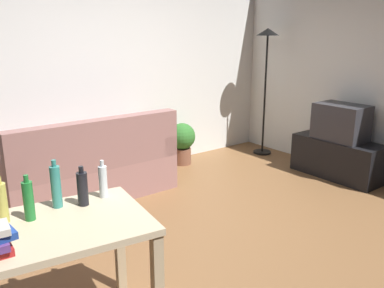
# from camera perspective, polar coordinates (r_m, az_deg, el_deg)

# --- Properties ---
(ground_plane) EXTENTS (5.20, 4.40, 0.02)m
(ground_plane) POSITION_cam_1_polar(r_m,az_deg,el_deg) (3.69, 3.60, -13.42)
(ground_plane) COLOR brown
(wall_rear) EXTENTS (5.20, 0.10, 2.70)m
(wall_rear) POSITION_cam_1_polar(r_m,az_deg,el_deg) (5.10, -12.83, 10.47)
(wall_rear) COLOR white
(wall_rear) RESTS_ON ground_plane
(couch) EXTENTS (1.83, 0.84, 0.92)m
(couch) POSITION_cam_1_polar(r_m,az_deg,el_deg) (4.58, -14.17, -3.60)
(couch) COLOR #996B66
(couch) RESTS_ON ground_plane
(tv_stand) EXTENTS (0.44, 1.10, 0.48)m
(tv_stand) POSITION_cam_1_polar(r_m,az_deg,el_deg) (5.39, 19.75, -1.87)
(tv_stand) COLOR black
(tv_stand) RESTS_ON ground_plane
(tv) EXTENTS (0.41, 0.60, 0.44)m
(tv) POSITION_cam_1_polar(r_m,az_deg,el_deg) (5.28, 20.23, 2.90)
(tv) COLOR #2D2D33
(tv) RESTS_ON tv_stand
(torchiere_lamp) EXTENTS (0.32, 0.32, 1.81)m
(torchiere_lamp) POSITION_cam_1_polar(r_m,az_deg,el_deg) (5.94, 10.46, 11.90)
(torchiere_lamp) COLOR black
(torchiere_lamp) RESTS_ON ground_plane
(desk) EXTENTS (1.28, 0.85, 0.76)m
(desk) POSITION_cam_1_polar(r_m,az_deg,el_deg) (2.42, -20.74, -13.32)
(desk) COLOR #C6B28E
(desk) RESTS_ON ground_plane
(potted_plant) EXTENTS (0.36, 0.36, 0.57)m
(potted_plant) POSITION_cam_1_polar(r_m,az_deg,el_deg) (5.53, -1.39, 0.49)
(potted_plant) COLOR brown
(potted_plant) RESTS_ON ground_plane
(bottle_squat) EXTENTS (0.06, 0.06, 0.27)m
(bottle_squat) POSITION_cam_1_polar(r_m,az_deg,el_deg) (2.46, -25.22, -7.44)
(bottle_squat) COLOR #BCB24C
(bottle_squat) RESTS_ON desk
(bottle_green) EXTENTS (0.06, 0.06, 0.27)m
(bottle_green) POSITION_cam_1_polar(r_m,az_deg,el_deg) (2.44, -22.01, -7.35)
(bottle_green) COLOR #1E722D
(bottle_green) RESTS_ON desk
(bottle_tall) EXTENTS (0.06, 0.06, 0.30)m
(bottle_tall) POSITION_cam_1_polar(r_m,az_deg,el_deg) (2.54, -18.59, -5.65)
(bottle_tall) COLOR teal
(bottle_tall) RESTS_ON desk
(bottle_dark) EXTENTS (0.07, 0.07, 0.25)m
(bottle_dark) POSITION_cam_1_polar(r_m,az_deg,el_deg) (2.54, -15.15, -6.02)
(bottle_dark) COLOR black
(bottle_dark) RESTS_ON desk
(bottle_clear) EXTENTS (0.05, 0.05, 0.24)m
(bottle_clear) POSITION_cam_1_polar(r_m,az_deg,el_deg) (2.62, -12.40, -5.12)
(bottle_clear) COLOR silver
(bottle_clear) RESTS_ON desk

